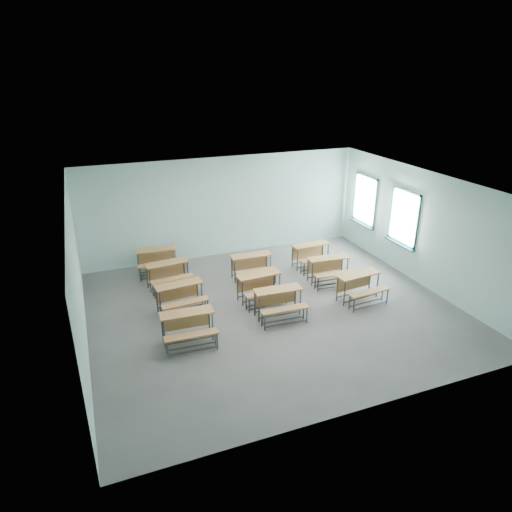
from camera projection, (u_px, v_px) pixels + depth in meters
The scene contains 11 objects.
room at pixel (276, 250), 11.13m from camera, with size 9.04×8.04×3.24m.
desk_unit_r0c0 at pixel (188, 324), 10.07m from camera, with size 1.21×0.84×0.74m.
desk_unit_r0c1 at pixel (279, 300), 11.11m from camera, with size 1.22×0.85×0.74m.
desk_unit_r0c2 at pixel (361, 284), 11.92m from camera, with size 1.25×0.90×0.74m.
desk_unit_r1c0 at pixel (181, 294), 11.38m from camera, with size 1.25×0.90×0.74m.
desk_unit_r1c1 at pixel (261, 284), 11.92m from camera, with size 1.23×0.88×0.74m.
desk_unit_r1c2 at pixel (329, 267), 12.93m from camera, with size 1.24×0.88×0.74m.
desk_unit_r2c0 at pixel (168, 272), 12.61m from camera, with size 1.25×0.91×0.74m.
desk_unit_r2c1 at pixel (252, 264), 13.11m from camera, with size 1.21×0.83×0.74m.
desk_unit_r2c2 at pixel (312, 252), 13.91m from camera, with size 1.22×0.86×0.74m.
desk_unit_r3c0 at pixel (157, 258), 13.54m from camera, with size 1.22×0.86×0.74m.
Camera 1 is at (-4.13, -9.40, 5.78)m, focal length 32.00 mm.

